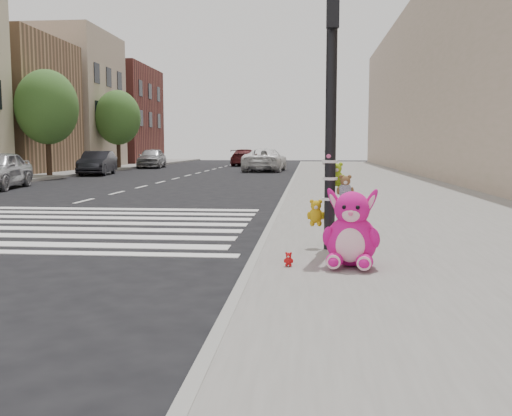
% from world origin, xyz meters
% --- Properties ---
extents(ground, '(120.00, 120.00, 0.00)m').
position_xyz_m(ground, '(0.00, 0.00, 0.00)').
color(ground, black).
rests_on(ground, ground).
extents(sidewalk_near, '(7.00, 80.00, 0.14)m').
position_xyz_m(sidewalk_near, '(5.00, 10.00, 0.07)').
color(sidewalk_near, slate).
rests_on(sidewalk_near, ground).
extents(curb_edge, '(0.12, 80.00, 0.15)m').
position_xyz_m(curb_edge, '(1.55, 10.00, 0.07)').
color(curb_edge, gray).
rests_on(curb_edge, ground).
extents(bld_far_c, '(6.00, 8.00, 8.00)m').
position_xyz_m(bld_far_c, '(-15.50, 26.00, 4.00)').
color(bld_far_c, '#A27956').
rests_on(bld_far_c, ground).
extents(bld_far_d, '(6.00, 8.00, 10.00)m').
position_xyz_m(bld_far_d, '(-15.50, 35.00, 5.00)').
color(bld_far_d, '#BEA491').
rests_on(bld_far_d, ground).
extents(bld_far_e, '(6.00, 10.00, 9.00)m').
position_xyz_m(bld_far_e, '(-15.50, 46.00, 4.50)').
color(bld_far_e, brown).
rests_on(bld_far_e, ground).
extents(bld_near, '(5.00, 60.00, 10.00)m').
position_xyz_m(bld_near, '(10.50, 20.00, 5.00)').
color(bld_near, '#BEA491').
rests_on(bld_near, ground).
extents(signal_pole, '(0.69, 0.49, 4.00)m').
position_xyz_m(signal_pole, '(2.61, 1.82, 1.78)').
color(signal_pole, black).
rests_on(signal_pole, sidewalk_near).
extents(tree_far_b, '(3.20, 3.20, 5.44)m').
position_xyz_m(tree_far_b, '(-11.20, 22.00, 3.65)').
color(tree_far_b, '#382619').
rests_on(tree_far_b, sidewalk_far).
extents(tree_far_c, '(3.20, 3.20, 5.44)m').
position_xyz_m(tree_far_c, '(-11.20, 33.00, 3.65)').
color(tree_far_c, '#382619').
rests_on(tree_far_c, sidewalk_far).
extents(pink_bunny, '(0.73, 0.82, 1.02)m').
position_xyz_m(pink_bunny, '(2.83, 0.57, 0.56)').
color(pink_bunny, '#DC1287').
rests_on(pink_bunny, sidewalk_near).
extents(red_teddy, '(0.13, 0.10, 0.18)m').
position_xyz_m(red_teddy, '(2.04, 0.50, 0.23)').
color(red_teddy, red).
rests_on(red_teddy, sidewalk_near).
extents(car_dark_far, '(2.01, 4.33, 1.37)m').
position_xyz_m(car_dark_far, '(-9.80, 25.14, 0.69)').
color(car_dark_far, black).
rests_on(car_dark_far, ground).
extents(car_white_near, '(2.75, 5.49, 1.49)m').
position_xyz_m(car_white_near, '(-0.59, 30.95, 0.75)').
color(car_white_near, white).
rests_on(car_white_near, ground).
extents(car_maroon_near, '(2.14, 4.87, 1.39)m').
position_xyz_m(car_maroon_near, '(-3.03, 40.99, 0.70)').
color(car_maroon_near, '#53171A').
rests_on(car_maroon_near, ground).
extents(car_silver_deep, '(2.23, 4.59, 1.51)m').
position_xyz_m(car_silver_deep, '(-9.54, 35.67, 0.75)').
color(car_silver_deep, '#A0A0A5').
rests_on(car_silver_deep, ground).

